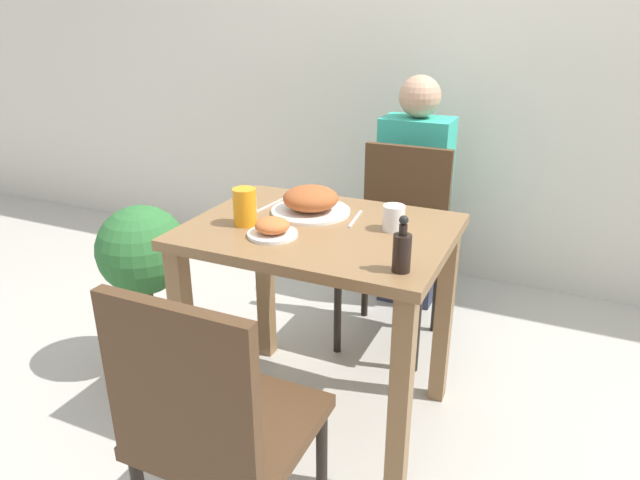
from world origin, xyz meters
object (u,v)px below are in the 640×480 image
Objects in this scene: drink_cup at (394,218)px; sauce_bottle at (402,250)px; side_plate at (272,228)px; food_plate at (311,201)px; potted_plant_left at (145,273)px; person_figure at (413,195)px; juice_glass at (245,207)px; chair_far at (397,236)px; chair_near at (214,422)px.

drink_cup is 0.32m from sauce_bottle.
side_plate is 0.99× the size of sauce_bottle.
potted_plant_left is (-0.69, -0.13, -0.36)m from food_plate.
side_plate is at bearing -96.84° from person_figure.
chair_far is at bearing 67.81° from juice_glass.
drink_cup is at bearing -104.90° from chair_near.
potted_plant_left is 1.36m from person_figure.
sauce_bottle reaches higher than side_plate.
side_plate is at bearing -76.90° from chair_near.
chair_near is 1.39m from chair_far.
sauce_bottle is at bearing -123.97° from chair_near.
juice_glass is (-0.15, -0.20, 0.02)m from food_plate.
food_plate is at bearing -105.83° from chair_far.
person_figure is (0.14, 1.20, -0.22)m from side_plate.
chair_far is 7.03× the size of juice_glass.
chair_far is at bearing 77.75° from side_plate.
sauce_bottle is at bearing -73.14° from chair_far.
juice_glass is 1.21m from person_figure.
chair_near is 7.03× the size of juice_glass.
drink_cup is at bearing -7.28° from food_plate.
side_plate is at bearing -147.83° from drink_cup.
chair_near is 1.00× the size of chair_far.
food_plate is 0.25m from juice_glass.
sauce_bottle is 0.22× the size of potted_plant_left.
drink_cup is 0.67× the size of juice_glass.
drink_cup is 0.11× the size of potted_plant_left.
chair_near is at bearing -76.90° from side_plate.
side_plate is 1.23m from person_figure.
chair_far is 0.76× the size of person_figure.
sauce_bottle is at bearing -76.45° from person_figure.
person_figure reaches higher than food_plate.
sauce_bottle is (0.28, -0.91, 0.34)m from chair_far.
chair_far is 10.50× the size of drink_cup.
person_figure is at bearing 76.34° from juice_glass.
side_plate is (-0.13, 0.57, 0.30)m from chair_near.
juice_glass is at bearing -161.61° from drink_cup.
potted_plant_left is at bearing 169.52° from sauce_bottle.
chair_near is 5.47× the size of side_plate.
food_plate is at bearing 10.81° from potted_plant_left.
sauce_bottle reaches higher than drink_cup.
juice_glass is 0.11× the size of person_figure.
drink_cup is at bearing -78.91° from person_figure.
drink_cup is 0.50m from juice_glass.
person_figure is at bearing 95.25° from chair_far.
chair_near is at bearing -91.96° from chair_far.
food_plate is at bearing -97.63° from person_figure.
chair_near is 1.20× the size of potted_plant_left.
food_plate is at bearing 142.25° from sauce_bottle.
juice_glass is at bearing 166.59° from sauce_bottle.
drink_cup is 1.04m from person_figure.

